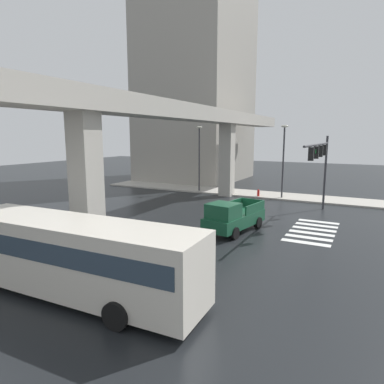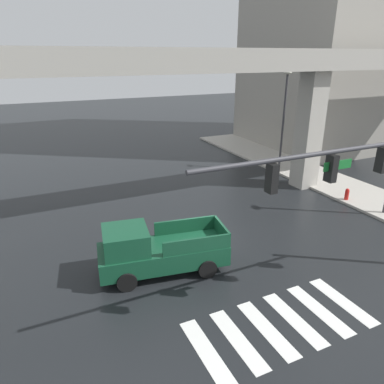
# 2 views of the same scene
# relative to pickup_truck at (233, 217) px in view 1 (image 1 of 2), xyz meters

# --- Properties ---
(ground_plane) EXTENTS (120.00, 120.00, 0.00)m
(ground_plane) POSITION_rel_pickup_truck_xyz_m (2.67, 1.39, -0.99)
(ground_plane) COLOR black
(crosswalk_stripes) EXTENTS (6.05, 2.80, 0.01)m
(crosswalk_stripes) POSITION_rel_pickup_truck_xyz_m (2.67, -4.61, -0.98)
(crosswalk_stripes) COLOR silver
(crosswalk_stripes) RESTS_ON ground
(elevated_overpass) EXTENTS (48.04, 2.30, 8.62)m
(elevated_overpass) POSITION_rel_pickup_truck_xyz_m (2.67, 5.50, 6.35)
(elevated_overpass) COLOR #ADA89E
(elevated_overpass) RESTS_ON ground
(office_building) EXTENTS (14.52, 12.67, 35.08)m
(office_building) POSITION_rel_pickup_truck_xyz_m (23.73, 14.85, 16.55)
(office_building) COLOR gray
(office_building) RESTS_ON ground
(sidewalk_east) EXTENTS (4.00, 36.00, 0.15)m
(sidewalk_east) POSITION_rel_pickup_truck_xyz_m (14.48, 3.39, -0.91)
(sidewalk_east) COLOR #ADA89E
(sidewalk_east) RESTS_ON ground
(pickup_truck) EXTENTS (5.34, 2.68, 2.08)m
(pickup_truck) POSITION_rel_pickup_truck_xyz_m (0.00, 0.00, 0.00)
(pickup_truck) COLOR #14472D
(pickup_truck) RESTS_ON ground
(city_bus) EXTENTS (3.12, 10.90, 2.99)m
(city_bus) POSITION_rel_pickup_truck_xyz_m (-11.12, 2.29, 0.73)
(city_bus) COLOR beige
(city_bus) RESTS_ON ground
(traffic_signal_mast) EXTENTS (10.89, 0.32, 6.20)m
(traffic_signal_mast) POSITION_rel_pickup_truck_xyz_m (6.57, -4.32, 3.69)
(traffic_signal_mast) COLOR #38383D
(traffic_signal_mast) RESTS_ON ground
(street_lamp_near_corner) EXTENTS (0.44, 0.70, 7.24)m
(street_lamp_near_corner) POSITION_rel_pickup_truck_xyz_m (13.28, -0.08, 3.57)
(street_lamp_near_corner) COLOR #38383D
(street_lamp_near_corner) RESTS_ON ground
(street_lamp_mid_block) EXTENTS (0.44, 0.70, 7.24)m
(street_lamp_mid_block) POSITION_rel_pickup_truck_xyz_m (13.28, 9.11, 3.57)
(street_lamp_mid_block) COLOR #38383D
(street_lamp_mid_block) RESTS_ON ground
(fire_hydrant) EXTENTS (0.24, 0.24, 0.85)m
(fire_hydrant) POSITION_rel_pickup_truck_xyz_m (12.88, 2.18, -0.56)
(fire_hydrant) COLOR red
(fire_hydrant) RESTS_ON ground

